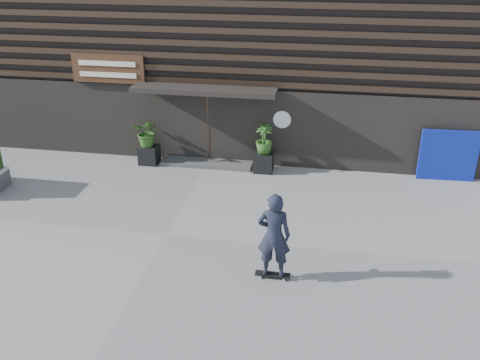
% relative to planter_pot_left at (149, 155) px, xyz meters
% --- Properties ---
extents(ground, '(80.00, 80.00, 0.00)m').
position_rel_planter_pot_left_xyz_m(ground, '(1.90, -4.40, -0.30)').
color(ground, gray).
rests_on(ground, ground).
extents(entrance_step, '(3.00, 0.80, 0.12)m').
position_rel_planter_pot_left_xyz_m(entrance_step, '(1.90, 0.20, -0.24)').
color(entrance_step, '#454543').
rests_on(entrance_step, ground).
extents(planter_pot_left, '(0.60, 0.60, 0.60)m').
position_rel_planter_pot_left_xyz_m(planter_pot_left, '(0.00, 0.00, 0.00)').
color(planter_pot_left, black).
rests_on(planter_pot_left, ground).
extents(bamboo_left, '(0.86, 0.75, 0.96)m').
position_rel_planter_pot_left_xyz_m(bamboo_left, '(0.00, 0.00, 0.78)').
color(bamboo_left, '#2D591E').
rests_on(bamboo_left, planter_pot_left).
extents(planter_pot_right, '(0.60, 0.60, 0.60)m').
position_rel_planter_pot_left_xyz_m(planter_pot_right, '(3.80, 0.00, 0.00)').
color(planter_pot_right, black).
rests_on(planter_pot_right, ground).
extents(bamboo_right, '(0.54, 0.54, 0.96)m').
position_rel_planter_pot_left_xyz_m(bamboo_right, '(3.80, 0.00, 0.78)').
color(bamboo_right, '#2D591E').
rests_on(bamboo_right, planter_pot_right).
extents(blue_tarp, '(1.71, 0.19, 1.60)m').
position_rel_planter_pot_left_xyz_m(blue_tarp, '(9.40, 0.30, 0.50)').
color(blue_tarp, '#0B1A98').
rests_on(blue_tarp, ground).
extents(building, '(18.00, 11.00, 8.00)m').
position_rel_planter_pot_left_xyz_m(building, '(1.90, 5.56, 3.69)').
color(building, black).
rests_on(building, ground).
extents(skateboarder, '(0.78, 0.48, 2.06)m').
position_rel_planter_pot_left_xyz_m(skateboarder, '(4.77, -5.76, 0.77)').
color(skateboarder, black).
rests_on(skateboarder, ground).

